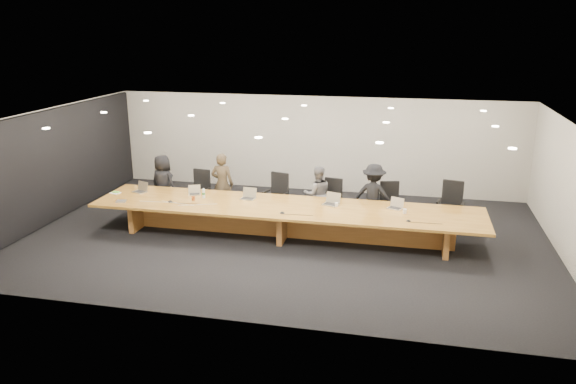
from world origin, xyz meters
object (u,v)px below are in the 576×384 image
(person_c, at_px, (317,194))
(av_box, at_px, (121,201))
(laptop_a, at_px, (139,187))
(paper_cup_near, at_px, (336,205))
(chair_mid_left, at_px, (275,196))
(mic_left, at_px, (170,201))
(mic_right, at_px, (408,221))
(person_a, at_px, (163,183))
(conference_table, at_px, (285,215))
(amber_mug, at_px, (193,198))
(laptop_b, at_px, (194,190))
(chair_mid_right, at_px, (330,201))
(person_b, at_px, (222,184))
(person_d, at_px, (373,196))
(laptop_e, at_px, (395,203))
(water_bottle, at_px, (204,194))
(chair_left, at_px, (198,191))
(chair_right, at_px, (391,205))
(chair_far_left, at_px, (158,191))
(laptop_c, at_px, (248,194))
(paper_cup_far, at_px, (405,211))
(chair_far_right, at_px, (450,206))
(laptop_d, at_px, (331,199))
(mic_center, at_px, (282,212))

(person_c, distance_m, av_box, 4.73)
(laptop_a, height_order, paper_cup_near, laptop_a)
(chair_mid_left, distance_m, mic_left, 2.67)
(mic_right, bearing_deg, av_box, -179.31)
(person_a, relative_size, mic_right, 14.00)
(conference_table, height_order, av_box, av_box)
(av_box, bearing_deg, amber_mug, 2.61)
(laptop_a, distance_m, paper_cup_near, 4.96)
(person_a, distance_m, mic_right, 6.55)
(conference_table, height_order, laptop_b, laptop_b)
(av_box, xyz_separation_m, mic_right, (6.64, 0.08, -0.00))
(chair_mid_right, height_order, person_b, person_b)
(person_a, height_order, amber_mug, person_a)
(mic_right, bearing_deg, amber_mug, 175.30)
(person_d, height_order, laptop_e, person_d)
(water_bottle, height_order, paper_cup_near, water_bottle)
(chair_mid_left, bearing_deg, mic_left, -128.23)
(chair_left, relative_size, person_a, 0.75)
(person_c, xyz_separation_m, laptop_a, (-4.35, -0.90, 0.17))
(person_a, bearing_deg, chair_mid_right, -162.38)
(chair_right, relative_size, water_bottle, 5.06)
(conference_table, bearing_deg, laptop_e, 8.05)
(chair_far_left, bearing_deg, laptop_e, 8.04)
(chair_right, relative_size, av_box, 5.06)
(laptop_c, height_order, mic_left, laptop_c)
(chair_right, xyz_separation_m, person_d, (-0.42, -0.08, 0.23))
(conference_table, xyz_separation_m, paper_cup_far, (2.70, 0.05, 0.28))
(chair_far_left, height_order, person_d, person_d)
(chair_mid_left, distance_m, mic_right, 3.75)
(chair_mid_left, bearing_deg, person_d, 14.28)
(chair_mid_left, height_order, chair_far_right, chair_far_right)
(chair_mid_right, xyz_separation_m, water_bottle, (-2.93, -1.08, 0.31))
(conference_table, relative_size, mic_left, 72.98)
(chair_mid_left, height_order, amber_mug, chair_mid_left)
(mic_left, bearing_deg, laptop_d, 8.82)
(water_bottle, distance_m, paper_cup_far, 4.76)
(laptop_a, height_order, laptop_b, laptop_a)
(chair_left, xyz_separation_m, laptop_c, (1.64, -0.95, 0.32))
(person_a, bearing_deg, laptop_e, -171.44)
(chair_far_right, distance_m, person_b, 5.71)
(chair_left, relative_size, mic_center, 9.47)
(person_b, relative_size, water_bottle, 7.37)
(chair_mid_right, bearing_deg, paper_cup_near, -63.75)
(chair_left, bearing_deg, laptop_b, -65.34)
(chair_mid_right, xyz_separation_m, laptop_d, (0.14, -0.96, 0.34))
(laptop_d, bearing_deg, laptop_e, 20.49)
(chair_mid_right, xyz_separation_m, mic_left, (-3.59, -1.54, 0.21))
(person_d, height_order, amber_mug, person_d)
(person_b, relative_size, amber_mug, 15.85)
(person_b, bearing_deg, mic_center, 138.97)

